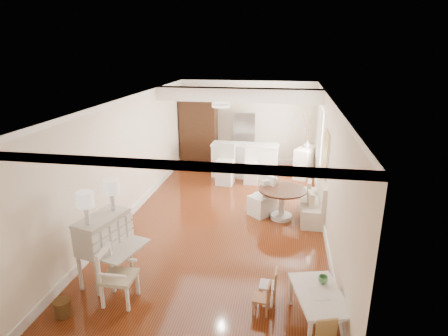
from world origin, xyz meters
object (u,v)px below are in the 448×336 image
(gustavian_armchair, at_px, (119,276))
(bar_stool_right, at_px, (251,167))
(slip_chair_far, at_px, (266,194))
(wicker_basket, at_px, (62,308))
(secretary_bureau, at_px, (105,248))
(breakfast_counter, at_px, (245,160))
(slip_chair_near, at_px, (261,196))
(pantry_cabinet, at_px, (199,131))
(dining_table, at_px, (282,204))
(kids_chair_a, at_px, (261,298))
(fridge, at_px, (255,140))
(kids_chair_b, at_px, (268,284))
(sideboard, at_px, (305,162))
(bar_stool_left, at_px, (225,165))
(kids_table, at_px, (318,309))

(gustavian_armchair, height_order, bar_stool_right, bar_stool_right)
(slip_chair_far, bearing_deg, bar_stool_right, -108.44)
(wicker_basket, bearing_deg, gustavian_armchair, 32.14)
(secretary_bureau, xyz_separation_m, breakfast_counter, (1.72, 5.79, -0.08))
(slip_chair_near, bearing_deg, breakfast_counter, 144.41)
(pantry_cabinet, bearing_deg, breakfast_counter, -32.43)
(secretary_bureau, bearing_deg, dining_table, 59.80)
(secretary_bureau, relative_size, slip_chair_far, 1.37)
(gustavian_armchair, relative_size, kids_chair_a, 1.75)
(bar_stool_right, distance_m, fridge, 1.69)
(pantry_cabinet, bearing_deg, kids_chair_b, -68.38)
(sideboard, bearing_deg, slip_chair_near, -88.06)
(wicker_basket, xyz_separation_m, kids_chair_b, (3.03, 0.88, 0.15))
(pantry_cabinet, bearing_deg, bar_stool_left, -57.10)
(fridge, bearing_deg, pantry_cabinet, 179.10)
(sideboard, bearing_deg, gustavian_armchair, -92.48)
(dining_table, relative_size, sideboard, 1.13)
(bar_stool_left, height_order, pantry_cabinet, pantry_cabinet)
(bar_stool_right, xyz_separation_m, fridge, (-0.06, 1.65, 0.40))
(pantry_cabinet, xyz_separation_m, fridge, (1.90, -0.03, -0.25))
(breakfast_counter, relative_size, fridge, 1.14)
(kids_chair_b, relative_size, slip_chair_near, 0.58)
(kids_table, distance_m, dining_table, 3.53)
(secretary_bureau, xyz_separation_m, dining_table, (2.92, 2.92, -0.23))
(wicker_basket, bearing_deg, dining_table, 50.97)
(dining_table, bearing_deg, kids_chair_b, -92.62)
(kids_chair_b, xyz_separation_m, slip_chair_near, (-0.35, 3.15, 0.20))
(slip_chair_far, distance_m, bar_stool_left, 2.12)
(bar_stool_right, bearing_deg, gustavian_armchair, -107.57)
(gustavian_armchair, bearing_deg, sideboard, -25.82)
(kids_chair_a, xyz_separation_m, slip_chair_near, (-0.27, 3.47, 0.22))
(slip_chair_near, bearing_deg, gustavian_armchair, -78.64)
(kids_chair_a, bearing_deg, slip_chair_near, -168.25)
(secretary_bureau, height_order, breakfast_counter, secretary_bureau)
(slip_chair_near, bearing_deg, secretary_bureau, -88.61)
(gustavian_armchair, distance_m, fridge, 7.51)
(wicker_basket, xyz_separation_m, kids_table, (3.77, 0.43, 0.14))
(kids_table, relative_size, breakfast_counter, 0.52)
(kids_chair_a, distance_m, slip_chair_near, 3.49)
(slip_chair_far, bearing_deg, dining_table, 101.60)
(wicker_basket, height_order, bar_stool_right, bar_stool_right)
(gustavian_armchair, distance_m, pantry_cabinet, 7.44)
(gustavian_armchair, distance_m, sideboard, 7.28)
(dining_table, distance_m, breakfast_counter, 3.11)
(slip_chair_far, distance_m, bar_stool_right, 1.96)
(breakfast_counter, relative_size, sideboard, 2.11)
(kids_table, bearing_deg, dining_table, 99.80)
(bar_stool_left, height_order, fridge, fridge)
(secretary_bureau, xyz_separation_m, bar_stool_left, (1.24, 4.98, -0.01))
(dining_table, distance_m, pantry_cabinet, 4.95)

